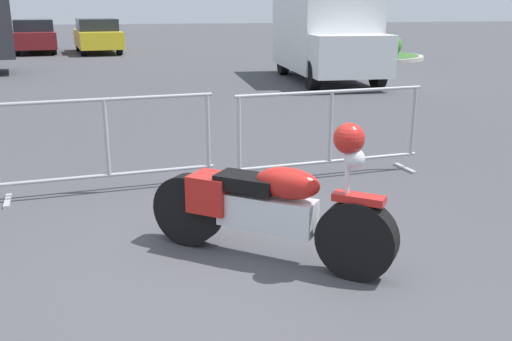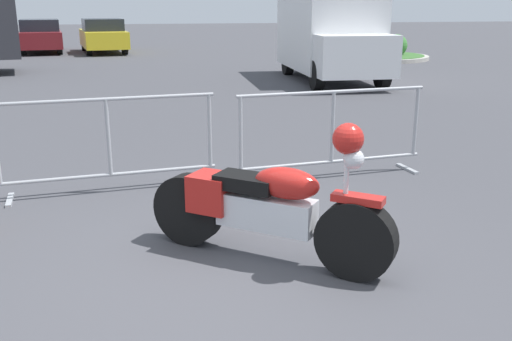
# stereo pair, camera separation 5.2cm
# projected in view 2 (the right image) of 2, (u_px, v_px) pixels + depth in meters

# --- Properties ---
(ground_plane) EXTENTS (120.00, 120.00, 0.00)m
(ground_plane) POSITION_uv_depth(u_px,v_px,m) (219.00, 286.00, 4.29)
(ground_plane) COLOR #424247
(motorcycle) EXTENTS (1.78, 1.47, 1.21)m
(motorcycle) POSITION_uv_depth(u_px,v_px,m) (266.00, 206.00, 4.62)
(motorcycle) COLOR black
(motorcycle) RESTS_ON ground
(crowd_barrier_near) EXTENTS (2.38, 0.66, 1.07)m
(crowd_barrier_near) POSITION_uv_depth(u_px,v_px,m) (109.00, 144.00, 6.28)
(crowd_barrier_near) COLOR #9EA0A5
(crowd_barrier_near) RESTS_ON ground
(crowd_barrier_far) EXTENTS (2.38, 0.66, 1.07)m
(crowd_barrier_far) POSITION_uv_depth(u_px,v_px,m) (332.00, 133.00, 6.81)
(crowd_barrier_far) COLOR #9EA0A5
(crowd_barrier_far) RESTS_ON ground
(delivery_van) EXTENTS (2.19, 5.09, 2.31)m
(delivery_van) POSITION_uv_depth(u_px,v_px,m) (330.00, 34.00, 15.56)
(delivery_van) COLOR white
(delivery_van) RESTS_ON ground
(parked_car_maroon) EXTENTS (2.24, 4.34, 1.41)m
(parked_car_maroon) POSITION_uv_depth(u_px,v_px,m) (40.00, 36.00, 24.68)
(parked_car_maroon) COLOR maroon
(parked_car_maroon) RESTS_ON ground
(parked_car_yellow) EXTENTS (2.28, 4.43, 1.44)m
(parked_car_yellow) POSITION_uv_depth(u_px,v_px,m) (103.00, 36.00, 24.62)
(parked_car_yellow) COLOR yellow
(parked_car_yellow) RESTS_ON ground
(pedestrian) EXTENTS (0.42, 0.42, 1.69)m
(pedestrian) POSITION_uv_depth(u_px,v_px,m) (349.00, 40.00, 18.45)
(pedestrian) COLOR #262838
(pedestrian) RESTS_ON ground
(planter_island) EXTENTS (4.29, 4.29, 0.93)m
(planter_island) POSITION_uv_depth(u_px,v_px,m) (375.00, 54.00, 22.05)
(planter_island) COLOR #ADA89E
(planter_island) RESTS_ON ground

